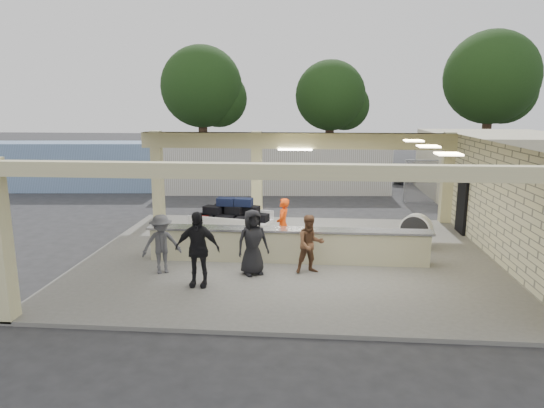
# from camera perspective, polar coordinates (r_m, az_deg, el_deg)

# --- Properties ---
(ground) EXTENTS (120.00, 120.00, 0.00)m
(ground) POSITION_cam_1_polar(r_m,az_deg,el_deg) (14.74, 1.95, -6.48)
(ground) COLOR #29292C
(ground) RESTS_ON ground
(pavilion) EXTENTS (12.01, 10.00, 3.55)m
(pavilion) POSITION_cam_1_polar(r_m,az_deg,el_deg) (15.01, 2.93, -0.81)
(pavilion) COLOR #62605B
(pavilion) RESTS_ON ground
(baggage_counter) EXTENTS (8.20, 0.58, 0.98)m
(baggage_counter) POSITION_cam_1_polar(r_m,az_deg,el_deg) (14.08, 1.87, -4.85)
(baggage_counter) COLOR #BDB78D
(baggage_counter) RESTS_ON pavilion
(luggage_cart) EXTENTS (2.74, 2.03, 1.44)m
(luggage_cart) POSITION_cam_1_polar(r_m,az_deg,el_deg) (16.21, -4.82, -1.56)
(luggage_cart) COLOR white
(luggage_cart) RESTS_ON pavilion
(drum_fan) EXTENTS (1.04, 0.77, 1.11)m
(drum_fan) POSITION_cam_1_polar(r_m,az_deg,el_deg) (15.94, 16.58, -2.96)
(drum_fan) COLOR white
(drum_fan) RESTS_ON pavilion
(baggage_handler) EXTENTS (0.42, 0.65, 1.65)m
(baggage_handler) POSITION_cam_1_polar(r_m,az_deg,el_deg) (15.03, 1.29, -2.43)
(baggage_handler) COLOR #F5440C
(baggage_handler) RESTS_ON pavilion
(passenger_a) EXTENTS (0.85, 0.57, 1.60)m
(passenger_a) POSITION_cam_1_polar(r_m,az_deg,el_deg) (13.10, 4.52, -4.73)
(passenger_a) COLOR brown
(passenger_a) RESTS_ON pavilion
(passenger_b) EXTENTS (1.13, 0.43, 1.92)m
(passenger_b) POSITION_cam_1_polar(r_m,az_deg,el_deg) (12.25, -8.78, -5.25)
(passenger_b) COLOR black
(passenger_b) RESTS_ON pavilion
(passenger_c) EXTENTS (1.10, 0.78, 1.62)m
(passenger_c) POSITION_cam_1_polar(r_m,az_deg,el_deg) (13.38, -12.87, -4.62)
(passenger_c) COLOR #444549
(passenger_c) RESTS_ON pavilion
(passenger_d) EXTENTS (0.93, 0.72, 1.77)m
(passenger_d) POSITION_cam_1_polar(r_m,az_deg,el_deg) (12.96, -2.28, -4.51)
(passenger_d) COLOR black
(passenger_d) RESTS_ON pavilion
(car_white_a) EXTENTS (4.44, 2.11, 1.27)m
(car_white_a) POSITION_cam_1_polar(r_m,az_deg,el_deg) (28.86, 22.08, 3.01)
(car_white_a) COLOR white
(car_white_a) RESTS_ON ground
(car_white_b) EXTENTS (4.11, 1.65, 1.28)m
(car_white_b) POSITION_cam_1_polar(r_m,az_deg,el_deg) (30.62, 29.13, 2.85)
(car_white_b) COLOR white
(car_white_b) RESTS_ON ground
(car_dark) EXTENTS (4.07, 2.35, 1.28)m
(car_dark) POSITION_cam_1_polar(r_m,az_deg,el_deg) (29.14, 17.76, 3.41)
(car_dark) COLOR black
(car_dark) RESTS_ON ground
(container_white) EXTENTS (11.69, 3.19, 2.50)m
(container_white) POSITION_cam_1_polar(r_m,az_deg,el_deg) (25.44, 0.62, 4.21)
(container_white) COLOR silver
(container_white) RESTS_ON ground
(container_blue) EXTENTS (10.00, 3.21, 2.56)m
(container_blue) POSITION_cam_1_polar(r_m,az_deg,el_deg) (28.31, -22.33, 4.15)
(container_blue) COLOR #7F9DCB
(container_blue) RESTS_ON ground
(fence) EXTENTS (12.06, 0.06, 2.03)m
(fence) POSITION_cam_1_polar(r_m,az_deg,el_deg) (25.44, 28.74, 2.29)
(fence) COLOR gray
(fence) RESTS_ON ground
(tree_left) EXTENTS (6.60, 6.30, 9.00)m
(tree_left) POSITION_cam_1_polar(r_m,az_deg,el_deg) (39.05, -7.74, 13.14)
(tree_left) COLOR #382619
(tree_left) RESTS_ON ground
(tree_mid) EXTENTS (6.00, 5.60, 8.00)m
(tree_mid) POSITION_cam_1_polar(r_m,az_deg,el_deg) (40.17, 7.34, 12.22)
(tree_mid) COLOR #382619
(tree_mid) RESTS_ON ground
(tree_right) EXTENTS (7.20, 7.00, 10.00)m
(tree_right) POSITION_cam_1_polar(r_m,az_deg,el_deg) (41.47, 24.70, 12.98)
(tree_right) COLOR #382619
(tree_right) RESTS_ON ground
(adjacent_building) EXTENTS (6.00, 8.00, 3.20)m
(adjacent_building) POSITION_cam_1_polar(r_m,az_deg,el_deg) (25.72, 24.91, 3.97)
(adjacent_building) COLOR beige
(adjacent_building) RESTS_ON ground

